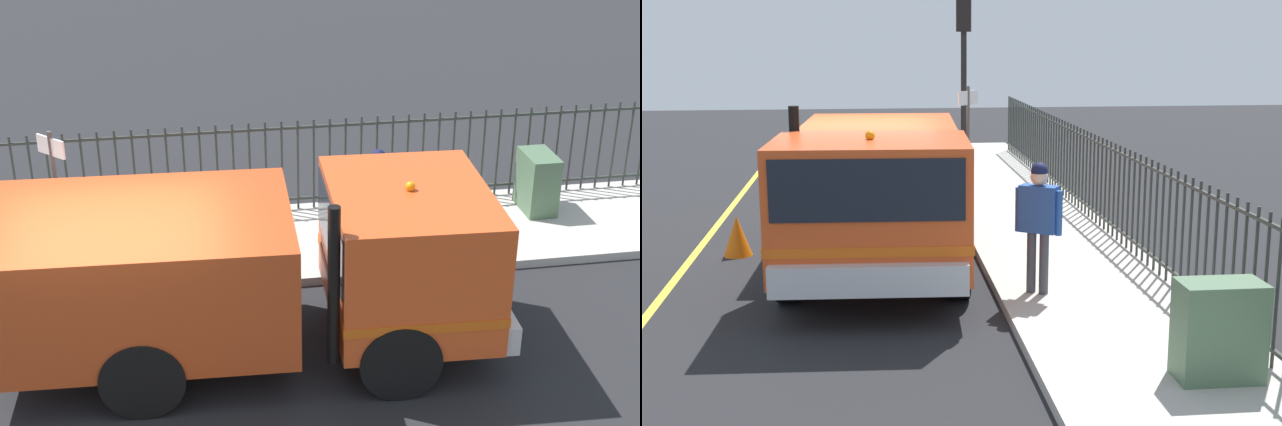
# 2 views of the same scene
# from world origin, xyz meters

# --- Properties ---
(ground_plane) EXTENTS (50.91, 50.91, 0.00)m
(ground_plane) POSITION_xyz_m (0.00, 0.00, 0.00)
(ground_plane) COLOR #232326
(ground_plane) RESTS_ON ground
(sidewalk_slab) EXTENTS (2.49, 23.14, 0.13)m
(sidewalk_slab) POSITION_xyz_m (3.05, 0.00, 0.07)
(sidewalk_slab) COLOR #B7B2A8
(sidewalk_slab) RESTS_ON ground
(lane_marking) EXTENTS (0.12, 20.83, 0.01)m
(lane_marking) POSITION_xyz_m (-2.52, 0.00, 0.00)
(lane_marking) COLOR yellow
(lane_marking) RESTS_ON ground
(work_truck) EXTENTS (2.67, 6.17, 2.43)m
(work_truck) POSITION_xyz_m (0.30, -1.77, 1.25)
(work_truck) COLOR #D84C1E
(work_truck) RESTS_ON ground
(worker_standing) EXTENTS (0.54, 0.43, 1.67)m
(worker_standing) POSITION_xyz_m (2.29, -3.56, 1.16)
(worker_standing) COLOR #264C99
(worker_standing) RESTS_ON sidewalk_slab
(iron_fence) EXTENTS (0.04, 19.71, 1.52)m
(iron_fence) POSITION_xyz_m (4.11, 0.00, 0.90)
(iron_fence) COLOR #2D332D
(iron_fence) RESTS_ON sidewalk_slab
(traffic_light_near) EXTENTS (0.33, 0.26, 4.11)m
(traffic_light_near) POSITION_xyz_m (2.19, 3.99, 3.04)
(traffic_light_near) COLOR black
(traffic_light_near) RESTS_ON sidewalk_slab
(utility_cabinet) EXTENTS (0.80, 0.47, 0.96)m
(utility_cabinet) POSITION_xyz_m (3.46, -6.46, 0.61)
(utility_cabinet) COLOR #4C6B4C
(utility_cabinet) RESTS_ON sidewalk_slab
(traffic_cone) EXTENTS (0.44, 0.44, 0.62)m
(traffic_cone) POSITION_xyz_m (-1.84, -0.73, 0.31)
(traffic_cone) COLOR orange
(traffic_cone) RESTS_ON ground
(street_sign) EXTENTS (0.38, 0.37, 2.35)m
(street_sign) POSITION_xyz_m (1.91, 0.78, 1.60)
(street_sign) COLOR #4C4C4C
(street_sign) RESTS_ON sidewalk_slab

